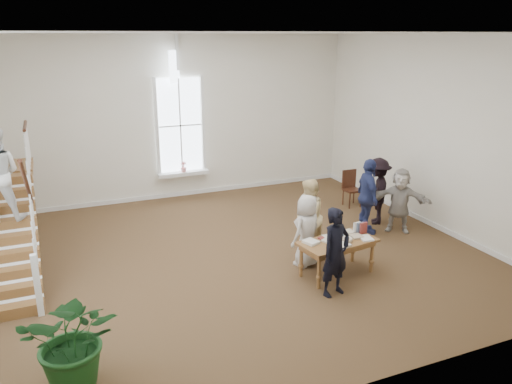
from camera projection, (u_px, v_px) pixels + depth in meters
name	position (u px, v px, depth m)	size (l,w,h in m)	color
ground	(238.00, 255.00, 10.59)	(10.00, 10.00, 0.00)	#4B321D
room_shell	(183.00, 183.00, 14.33)	(10.49, 10.00, 10.00)	silver
staircase	(1.00, 197.00, 9.16)	(1.10, 4.10, 2.92)	brown
library_table	(338.00, 244.00, 9.57)	(1.60, 0.96, 0.77)	brown
police_officer	(336.00, 252.00, 8.77)	(0.60, 0.39, 1.63)	black
elderly_woman	(307.00, 231.00, 9.93)	(0.73, 0.47, 1.48)	beige
person_yellow	(308.00, 217.00, 10.45)	(0.79, 0.62, 1.63)	beige
woman_cluster_a	(368.00, 197.00, 11.53)	(1.05, 0.44, 1.79)	navy
woman_cluster_b	(377.00, 191.00, 12.17)	(1.06, 0.61, 1.65)	black
woman_cluster_c	(400.00, 200.00, 11.67)	(1.42, 0.45, 1.53)	#B5ADA3
floor_plant	(74.00, 339.00, 6.49)	(1.23, 1.07, 1.37)	#123A13
side_chair	(351.00, 186.00, 13.53)	(0.43, 0.43, 0.98)	black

